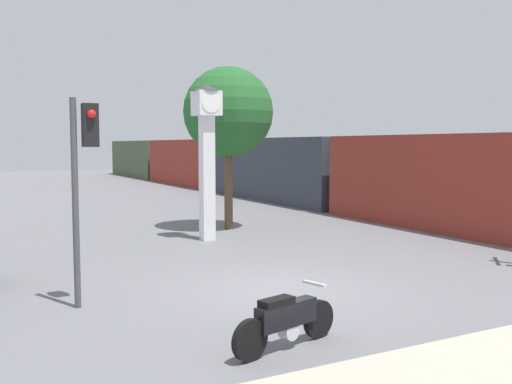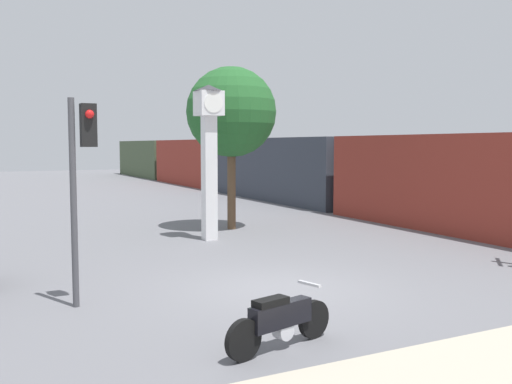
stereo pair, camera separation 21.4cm
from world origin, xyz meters
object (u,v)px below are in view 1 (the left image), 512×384
(traffic_light, at_px, (83,164))
(motorcycle, at_px, (286,320))
(freight_train, at_px, (229,165))
(clock_tower, at_px, (207,139))
(street_tree, at_px, (228,113))

(traffic_light, bearing_deg, motorcycle, -59.25)
(motorcycle, relative_size, traffic_light, 0.52)
(motorcycle, bearing_deg, freight_train, 51.87)
(motorcycle, xyz_separation_m, freight_train, (11.50, 26.65, 1.26))
(clock_tower, relative_size, street_tree, 0.85)
(freight_train, relative_size, traffic_light, 13.24)
(traffic_light, xyz_separation_m, street_tree, (6.54, 7.73, 1.49))
(street_tree, bearing_deg, clock_tower, -131.30)
(motorcycle, relative_size, street_tree, 0.35)
(clock_tower, distance_m, freight_train, 19.22)
(motorcycle, height_order, clock_tower, clock_tower)
(clock_tower, height_order, freight_train, clock_tower)
(motorcycle, xyz_separation_m, clock_tower, (2.77, 9.58, 2.77))
(street_tree, bearing_deg, traffic_light, -130.26)
(motorcycle, height_order, traffic_light, traffic_light)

